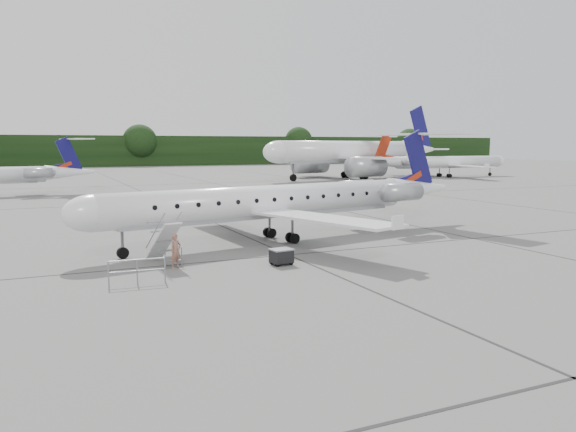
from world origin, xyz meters
name	(u,v)px	position (x,y,z in m)	size (l,w,h in m)	color
ground	(378,263)	(0.00, 0.00, 0.00)	(320.00, 320.00, 0.00)	slate
treeline	(96,151)	(0.00, 130.00, 4.00)	(260.00, 4.00, 8.00)	black
main_regional_jet	(268,186)	(-2.47, 7.75, 3.26)	(25.44, 18.32, 6.52)	white
airstair	(164,242)	(-9.24, 4.21, 1.02)	(0.85, 2.41, 2.04)	white
passenger	(176,251)	(-8.98, 2.88, 0.80)	(0.58, 0.38, 1.60)	#895A4B
safety_railing	(137,272)	(-11.07, 0.58, 0.50)	(2.20, 0.08, 1.00)	gray
baggage_cart	(281,256)	(-4.31, 1.58, 0.41)	(0.95, 0.77, 0.82)	black
bg_narrowbody	(347,141)	(32.34, 58.56, 6.22)	(34.64, 24.94, 12.43)	white
bg_regional_right	(450,156)	(51.18, 55.65, 3.63)	(27.69, 19.94, 7.26)	white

